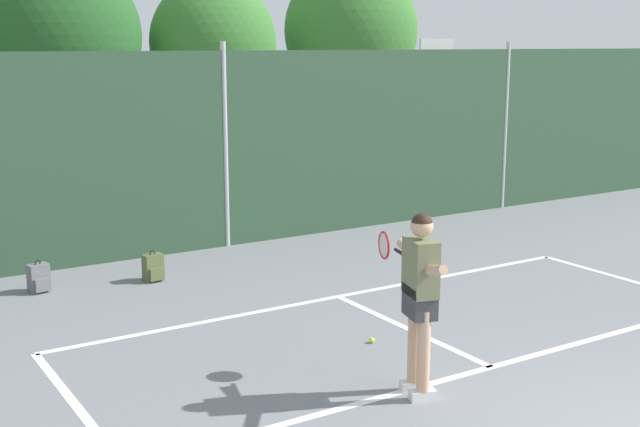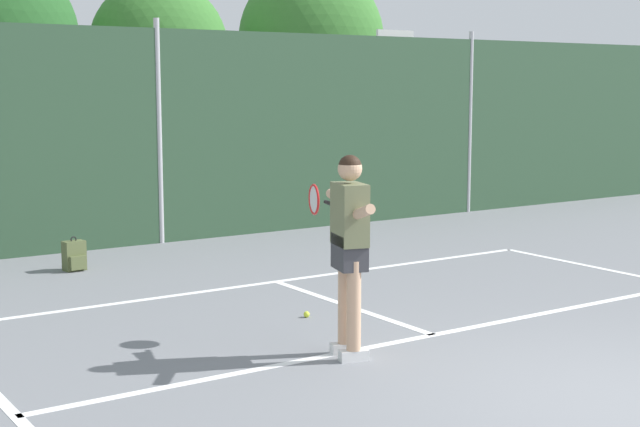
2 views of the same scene
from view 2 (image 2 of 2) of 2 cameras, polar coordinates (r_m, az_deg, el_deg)
court_markings at (r=8.10m, az=15.58°, el=-10.09°), size 8.30×11.10×0.01m
chainlink_fence at (r=14.59m, az=-9.90°, el=4.68°), size 26.09×0.09×3.48m
basketball_hoop at (r=18.79m, az=4.55°, el=7.44°), size 0.90×0.67×3.55m
treeline_backdrop at (r=25.75m, az=-18.74°, el=10.52°), size 25.90×4.26×6.29m
tennis_player at (r=8.32m, az=1.79°, el=-1.47°), size 0.36×1.42×1.85m
tennis_ball at (r=9.95m, az=-0.83°, el=-6.24°), size 0.07×0.07×0.07m
backpack_olive at (r=12.80m, az=-14.90°, el=-2.57°), size 0.30×0.26×0.46m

